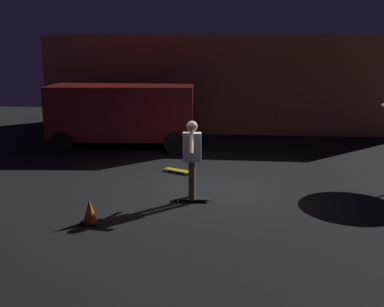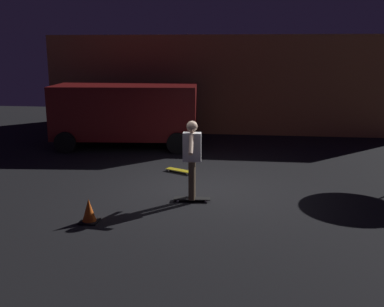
% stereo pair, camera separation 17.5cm
% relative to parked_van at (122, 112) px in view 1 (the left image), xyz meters
% --- Properties ---
extents(ground_plane, '(28.00, 28.00, 0.00)m').
position_rel_parked_van_xyz_m(ground_plane, '(2.85, -4.48, -1.16)').
color(ground_plane, black).
extents(low_building, '(13.74, 3.19, 3.67)m').
position_rel_parked_van_xyz_m(low_building, '(3.16, 4.13, 0.67)').
color(low_building, '#C67A47').
rests_on(low_building, ground_plane).
extents(parked_van, '(4.75, 2.54, 2.03)m').
position_rel_parked_van_xyz_m(parked_van, '(0.00, 0.00, 0.00)').
color(parked_van, maroon).
rests_on(parked_van, ground_plane).
extents(skateboard_ridden, '(0.79, 0.26, 0.07)m').
position_rel_parked_van_xyz_m(skateboard_ridden, '(2.83, -5.18, -1.11)').
color(skateboard_ridden, black).
rests_on(skateboard_ridden, ground_plane).
extents(skateboard_spare, '(0.78, 0.54, 0.07)m').
position_rel_parked_van_xyz_m(skateboard_spare, '(2.23, -2.96, -1.11)').
color(skateboard_spare, gold).
rests_on(skateboard_spare, ground_plane).
extents(skater, '(0.39, 0.99, 1.67)m').
position_rel_parked_van_xyz_m(skater, '(2.83, -5.18, -0.12)').
color(skater, brown).
rests_on(skater, skateboard_ridden).
extents(traffic_cone, '(0.34, 0.34, 0.46)m').
position_rel_parked_van_xyz_m(traffic_cone, '(1.05, -6.60, -0.95)').
color(traffic_cone, black).
rests_on(traffic_cone, ground_plane).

